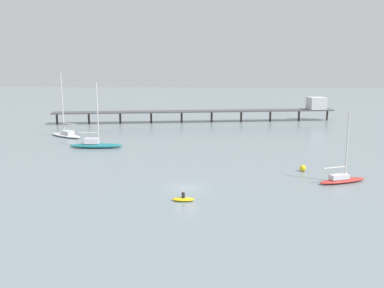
{
  "coord_description": "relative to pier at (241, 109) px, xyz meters",
  "views": [
    {
      "loc": [
        2.14,
        -47.0,
        14.51
      ],
      "look_at": [
        0.0,
        19.3,
        1.5
      ],
      "focal_mm": 38.95,
      "sensor_mm": 36.0,
      "label": 1
    }
  ],
  "objects": [
    {
      "name": "ground_plane",
      "position": [
        -10.91,
        -56.66,
        -3.25
      ],
      "size": [
        400.0,
        400.0,
        0.0
      ],
      "primitive_type": "plane",
      "color": "gray"
    },
    {
      "name": "pier",
      "position": [
        0.0,
        0.0,
        0.0
      ],
      "size": [
        69.09,
        13.48,
        5.88
      ],
      "color": "#4C4C51",
      "rests_on": "ground_plane"
    },
    {
      "name": "sailboat_white",
      "position": [
        -36.44,
        -23.11,
        -2.56
      ],
      "size": [
        8.35,
        6.76,
        12.49
      ],
      "color": "white",
      "rests_on": "ground_plane"
    },
    {
      "name": "sailboat_red",
      "position": [
        8.0,
        -53.88,
        -2.63
      ],
      "size": [
        6.6,
        3.63,
        8.83
      ],
      "color": "red",
      "rests_on": "ground_plane"
    },
    {
      "name": "sailboat_teal",
      "position": [
        -27.74,
        -33.67,
        -2.53
      ],
      "size": [
        9.29,
        2.38,
        11.18
      ],
      "color": "#1E727A",
      "rests_on": "ground_plane"
    },
    {
      "name": "dinghy_yellow",
      "position": [
        -11.06,
        -61.3,
        -3.02
      ],
      "size": [
        2.38,
        1.1,
        1.14
      ],
      "color": "yellow",
      "rests_on": "ground_plane"
    },
    {
      "name": "mooring_buoy_outer",
      "position": [
        4.53,
        -48.44,
        -2.81
      ],
      "size": [
        0.87,
        0.87,
        0.87
      ],
      "primitive_type": "sphere",
      "color": "yellow",
      "rests_on": "ground_plane"
    }
  ]
}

